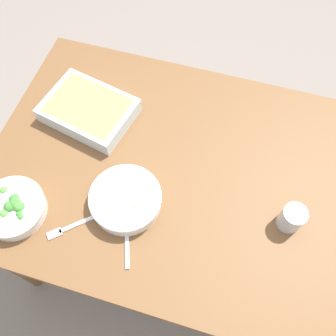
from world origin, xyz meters
TOP-DOWN VIEW (x-y plane):
  - ground_plane at (0.00, 0.00)m, footprint 6.00×6.00m
  - dining_table at (0.00, 0.00)m, footprint 1.20×0.90m
  - stew_bowl at (-0.09, -0.16)m, footprint 0.22×0.22m
  - broccoli_bowl at (-0.41, -0.28)m, footprint 0.20×0.20m
  - baking_dish at (-0.33, 0.13)m, footprint 0.34×0.28m
  - drink_cup at (0.41, -0.08)m, footprint 0.07×0.07m
  - spoon_by_stew at (-0.06, -0.24)m, footprint 0.08×0.17m
  - fork_on_table at (-0.23, -0.28)m, footprint 0.14×0.13m

SIDE VIEW (x-z plane):
  - ground_plane at x=0.00m, z-range 0.00..0.00m
  - dining_table at x=0.00m, z-range 0.28..1.02m
  - fork_on_table at x=-0.23m, z-range 0.74..0.75m
  - spoon_by_stew at x=-0.06m, z-range 0.74..0.75m
  - broccoli_bowl at x=-0.41m, z-range 0.74..0.80m
  - stew_bowl at x=-0.09m, z-range 0.74..0.80m
  - baking_dish at x=-0.33m, z-range 0.74..0.80m
  - drink_cup at x=0.41m, z-range 0.74..0.82m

